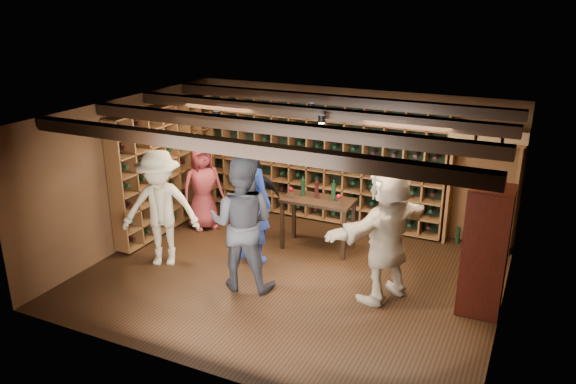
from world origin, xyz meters
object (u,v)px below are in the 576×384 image
at_px(guest_woman_black, 256,200).
at_px(display_cabinet, 484,253).
at_px(guest_beige, 387,231).
at_px(guest_red_floral, 203,187).
at_px(man_blue_shirt, 251,203).
at_px(guest_khaki, 160,208).
at_px(man_grey_suit, 242,223).
at_px(tasting_table, 318,205).

bearing_deg(guest_woman_black, display_cabinet, 116.10).
relative_size(display_cabinet, guest_beige, 0.87).
bearing_deg(guest_red_floral, guest_beige, -70.29).
bearing_deg(guest_woman_black, guest_red_floral, -57.60).
xyz_separation_m(man_blue_shirt, guest_beige, (2.26, -0.27, 0.04)).
relative_size(guest_khaki, guest_beige, 0.92).
bearing_deg(man_grey_suit, display_cabinet, -179.05).
relative_size(guest_woman_black, guest_beige, 0.74).
height_order(man_grey_suit, guest_red_floral, man_grey_suit).
distance_m(man_blue_shirt, guest_beige, 2.28).
xyz_separation_m(man_grey_suit, tasting_table, (0.49, 1.65, -0.21)).
bearing_deg(man_blue_shirt, man_grey_suit, 115.62).
bearing_deg(guest_beige, man_blue_shirt, -69.83).
relative_size(guest_woman_black, tasting_table, 1.25).
xyz_separation_m(display_cabinet, guest_khaki, (-4.73, -0.64, 0.07)).
height_order(display_cabinet, man_grey_suit, man_grey_suit).
distance_m(display_cabinet, guest_khaki, 4.78).
relative_size(display_cabinet, tasting_table, 1.47).
distance_m(guest_red_floral, guest_khaki, 1.51).
height_order(display_cabinet, man_blue_shirt, man_blue_shirt).
bearing_deg(display_cabinet, guest_beige, -171.22).
distance_m(guest_red_floral, tasting_table, 2.22).
xyz_separation_m(man_blue_shirt, guest_red_floral, (-1.42, 0.78, -0.19)).
relative_size(man_grey_suit, guest_khaki, 1.07).
height_order(man_grey_suit, tasting_table, man_grey_suit).
height_order(display_cabinet, guest_beige, guest_beige).
height_order(guest_red_floral, tasting_table, guest_red_floral).
xyz_separation_m(guest_woman_black, guest_khaki, (-0.93, -1.39, 0.19)).
distance_m(guest_red_floral, guest_beige, 3.83).
height_order(display_cabinet, guest_red_floral, display_cabinet).
relative_size(man_grey_suit, guest_red_floral, 1.26).
bearing_deg(guest_woman_black, man_grey_suit, 58.38).
xyz_separation_m(guest_red_floral, tasting_table, (2.22, 0.05, -0.01)).
xyz_separation_m(man_blue_shirt, guest_woman_black, (-0.27, 0.68, -0.23)).
distance_m(man_grey_suit, tasting_table, 1.73).
bearing_deg(guest_beige, man_grey_suit, -47.29).
relative_size(guest_red_floral, tasting_table, 1.32).
relative_size(man_blue_shirt, tasting_table, 1.64).
bearing_deg(guest_woman_black, tasting_table, 135.15).
bearing_deg(man_grey_suit, man_blue_shirt, -81.53).
height_order(display_cabinet, guest_khaki, guest_khaki).
bearing_deg(tasting_table, guest_beige, -38.05).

